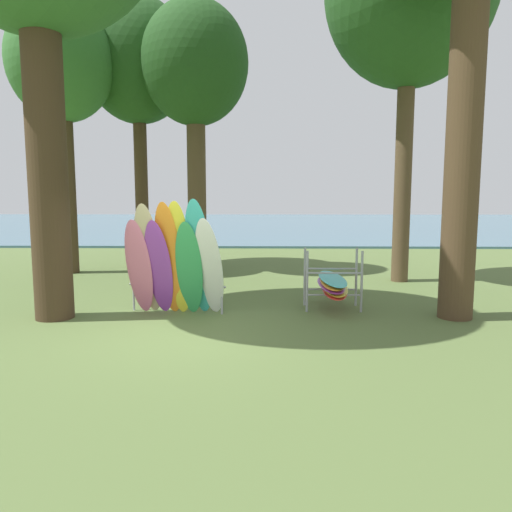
% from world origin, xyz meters
% --- Properties ---
extents(ground_plane, '(80.00, 80.00, 0.00)m').
position_xyz_m(ground_plane, '(0.00, 0.00, 0.00)').
color(ground_plane, '#566B38').
extents(lake_water, '(80.00, 36.00, 0.10)m').
position_xyz_m(lake_water, '(0.00, 31.42, 0.05)').
color(lake_water, '#477084').
rests_on(lake_water, ground).
extents(tree_mid_behind, '(3.45, 3.45, 8.63)m').
position_xyz_m(tree_mid_behind, '(-2.54, 8.02, 6.56)').
color(tree_mid_behind, '#4C3823').
rests_on(tree_mid_behind, ground).
extents(tree_far_right_back, '(3.05, 3.05, 7.99)m').
position_xyz_m(tree_far_right_back, '(-4.41, 6.48, 6.09)').
color(tree_far_right_back, '#4C3823').
rests_on(tree_far_right_back, ground).
extents(tree_deep_back, '(3.22, 3.22, 8.15)m').
position_xyz_m(tree_deep_back, '(-0.56, 7.01, 6.14)').
color(tree_deep_back, brown).
rests_on(tree_deep_back, ground).
extents(leaning_board_pile, '(2.06, 0.91, 2.30)m').
position_xyz_m(leaning_board_pile, '(-0.21, 1.20, 1.04)').
color(leaning_board_pile, pink).
rests_on(leaning_board_pile, ground).
extents(board_storage_rack, '(1.15, 2.13, 1.25)m').
position_xyz_m(board_storage_rack, '(2.98, 1.84, 0.52)').
color(board_storage_rack, '#9EA0A5').
rests_on(board_storage_rack, ground).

